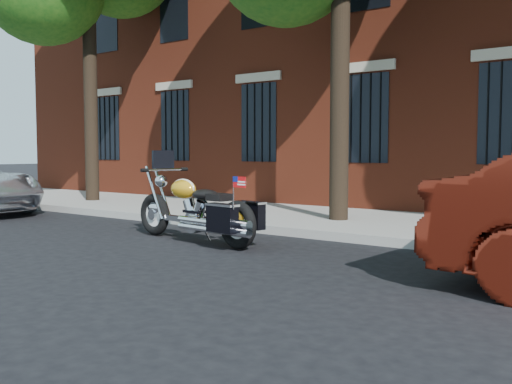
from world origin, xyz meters
The scene contains 4 objects.
ground centered at (0.00, 0.00, 0.00)m, with size 120.00×120.00×0.00m, color black.
curb centered at (0.00, 1.38, 0.07)m, with size 40.00×0.16×0.15m, color gray.
sidewalk centered at (0.00, 3.26, 0.07)m, with size 40.00×3.60×0.15m, color gray.
motorcycle centered at (-0.35, -0.13, 0.50)m, with size 2.85×1.03×1.47m.
Camera 1 is at (5.74, -6.78, 1.44)m, focal length 40.00 mm.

